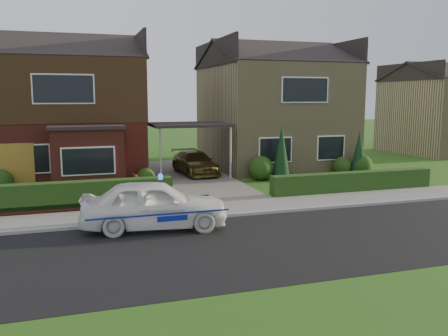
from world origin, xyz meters
name	(u,v)px	position (x,y,z in m)	size (l,w,h in m)	color
ground	(281,242)	(0.00, 0.00, 0.00)	(120.00, 120.00, 0.00)	#274E14
road	(281,242)	(0.00, 0.00, 0.00)	(60.00, 6.00, 0.02)	black
kerb	(244,214)	(0.00, 3.05, 0.06)	(60.00, 0.16, 0.12)	#9E9993
sidewalk	(234,208)	(0.00, 4.10, 0.05)	(60.00, 2.00, 0.10)	slate
grass_verge	(393,320)	(0.00, -5.00, 0.00)	(60.00, 4.00, 0.01)	#274E14
driveway	(190,177)	(0.00, 11.00, 0.06)	(3.80, 12.00, 0.12)	#666059
house_left	(66,102)	(-5.78, 13.90, 3.81)	(7.50, 9.53, 7.25)	maroon
house_right	(273,103)	(5.80, 13.99, 3.66)	(7.50, 8.06, 7.25)	tan
carport_link	(189,125)	(0.00, 10.95, 2.66)	(3.80, 3.00, 2.77)	black
garage_door	(7,168)	(-8.25, 9.96, 1.05)	(2.20, 0.10, 2.10)	olive
dwarf_wall	(68,208)	(-5.80, 5.30, 0.18)	(7.70, 0.25, 0.36)	maroon
hedge_left	(68,212)	(-5.80, 5.45, 0.00)	(7.50, 0.55, 0.90)	#1A3711
hedge_right	(353,193)	(5.80, 5.35, 0.00)	(7.50, 0.55, 0.80)	#1A3711
shrub_left_far	(0,182)	(-8.50, 9.50, 0.54)	(1.08, 1.08, 1.08)	#1A3711
shrub_left_mid	(111,175)	(-4.00, 9.30, 0.66)	(1.32, 1.32, 1.32)	#1A3711
shrub_left_near	(146,177)	(-2.40, 9.60, 0.42)	(0.84, 0.84, 0.84)	#1A3711
shrub_right_near	(261,168)	(3.20, 9.40, 0.60)	(1.20, 1.20, 1.20)	#1A3711
shrub_right_mid	(342,166)	(7.80, 9.50, 0.48)	(0.96, 0.96, 0.96)	#1A3711
shrub_right_far	(362,165)	(8.80, 9.20, 0.54)	(1.08, 1.08, 1.08)	#1A3711
conifer_a	(281,154)	(4.20, 9.20, 1.30)	(0.90, 0.90, 2.60)	black
conifer_b	(359,154)	(8.60, 9.20, 1.10)	(0.90, 0.90, 2.20)	black
neighbour_right	(443,117)	(20.00, 16.00, 2.60)	(6.50, 7.00, 5.20)	tan
police_car	(155,205)	(-3.19, 2.40, 0.76)	(4.13, 4.69, 1.69)	white
driveway_car	(195,163)	(0.43, 11.56, 0.70)	(1.62, 3.97, 1.15)	brown
potted_plant_a	(115,188)	(-3.94, 7.66, 0.36)	(0.38, 0.26, 0.72)	gray
potted_plant_b	(55,199)	(-6.22, 6.00, 0.41)	(0.36, 0.45, 0.82)	gray
potted_plant_c	(136,183)	(-3.00, 8.43, 0.39)	(0.44, 0.44, 0.78)	gray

